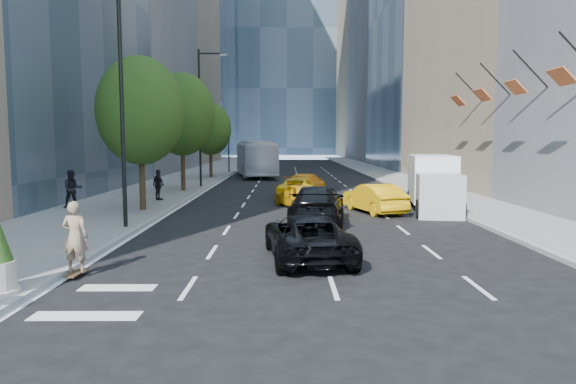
{
  "coord_description": "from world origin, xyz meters",
  "views": [
    {
      "loc": [
        -0.14,
        -16.08,
        3.54
      ],
      "look_at": [
        -0.07,
        3.23,
        1.6
      ],
      "focal_mm": 32.0,
      "sensor_mm": 36.0,
      "label": 1
    }
  ],
  "objects_px": {
    "black_sedan_mercedes": "(317,204)",
    "city_bus": "(256,158)",
    "skateboarder": "(75,242)",
    "box_truck": "(434,183)",
    "black_sedan_lincoln": "(308,237)"
  },
  "relations": [
    {
      "from": "black_sedan_lincoln",
      "to": "black_sedan_mercedes",
      "type": "height_order",
      "value": "black_sedan_mercedes"
    },
    {
      "from": "city_bus",
      "to": "box_truck",
      "type": "bearing_deg",
      "value": -76.79
    },
    {
      "from": "city_bus",
      "to": "box_truck",
      "type": "distance_m",
      "value": 27.84
    },
    {
      "from": "black_sedan_lincoln",
      "to": "black_sedan_mercedes",
      "type": "relative_size",
      "value": 0.88
    },
    {
      "from": "city_bus",
      "to": "box_truck",
      "type": "xyz_separation_m",
      "value": [
        10.44,
        -25.8,
        -0.36
      ]
    },
    {
      "from": "city_bus",
      "to": "box_truck",
      "type": "height_order",
      "value": "city_bus"
    },
    {
      "from": "black_sedan_lincoln",
      "to": "black_sedan_mercedes",
      "type": "bearing_deg",
      "value": -102.83
    },
    {
      "from": "black_sedan_lincoln",
      "to": "city_bus",
      "type": "relative_size",
      "value": 0.38
    },
    {
      "from": "skateboarder",
      "to": "black_sedan_lincoln",
      "type": "height_order",
      "value": "skateboarder"
    },
    {
      "from": "black_sedan_mercedes",
      "to": "city_bus",
      "type": "bearing_deg",
      "value": -75.62
    },
    {
      "from": "black_sedan_mercedes",
      "to": "city_bus",
      "type": "relative_size",
      "value": 0.44
    },
    {
      "from": "skateboarder",
      "to": "box_truck",
      "type": "height_order",
      "value": "box_truck"
    },
    {
      "from": "black_sedan_lincoln",
      "to": "box_truck",
      "type": "xyz_separation_m",
      "value": [
        6.74,
        10.41,
        0.74
      ]
    },
    {
      "from": "box_truck",
      "to": "city_bus",
      "type": "bearing_deg",
      "value": 120.77
    },
    {
      "from": "black_sedan_mercedes",
      "to": "box_truck",
      "type": "distance_m",
      "value": 7.07
    }
  ]
}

